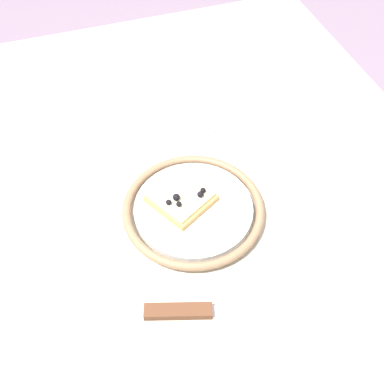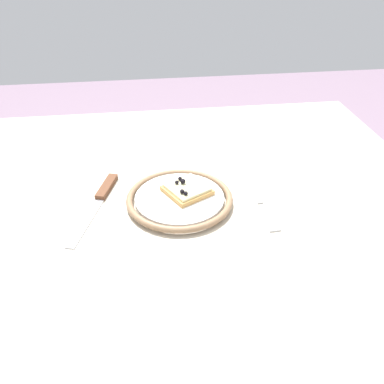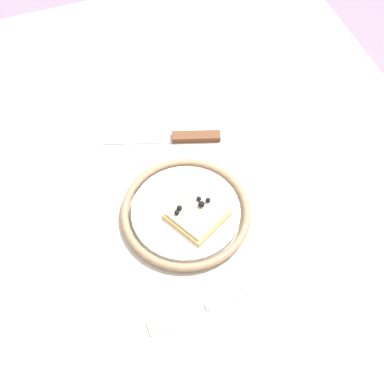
{
  "view_description": "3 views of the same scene",
  "coord_description": "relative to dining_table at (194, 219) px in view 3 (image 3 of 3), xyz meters",
  "views": [
    {
      "loc": [
        0.38,
        -0.12,
        1.33
      ],
      "look_at": [
        -0.04,
        0.03,
        0.79
      ],
      "focal_mm": 44.04,
      "sensor_mm": 36.0,
      "label": 1
    },
    {
      "loc": [
        0.04,
        0.7,
        1.24
      ],
      "look_at": [
        -0.06,
        0.01,
        0.76
      ],
      "focal_mm": 38.09,
      "sensor_mm": 36.0,
      "label": 2
    },
    {
      "loc": [
        -0.44,
        0.16,
        1.49
      ],
      "look_at": [
        -0.01,
        0.0,
        0.78
      ],
      "focal_mm": 47.7,
      "sensor_mm": 36.0,
      "label": 3
    }
  ],
  "objects": [
    {
      "name": "dining_table",
      "position": [
        0.0,
        0.0,
        0.0
      ],
      "size": [
        1.18,
        0.93,
        0.75
      ],
      "color": "#BCB29E",
      "rests_on": "ground_plane"
    },
    {
      "name": "plate",
      "position": [
        -0.03,
        0.02,
        0.08
      ],
      "size": [
        0.22,
        0.22,
        0.02
      ],
      "color": "white",
      "rests_on": "dining_table"
    },
    {
      "name": "knife",
      "position": [
        0.13,
        -0.02,
        0.08
      ],
      "size": [
        0.09,
        0.23,
        0.01
      ],
      "color": "silver",
      "rests_on": "dining_table"
    },
    {
      "name": "pizza_slice_near",
      "position": [
        -0.04,
        0.01,
        0.1
      ],
      "size": [
        0.11,
        0.11,
        0.03
      ],
      "color": "tan",
      "rests_on": "plate"
    },
    {
      "name": "fork",
      "position": [
        -0.19,
        0.04,
        0.07
      ],
      "size": [
        0.03,
        0.2,
        0.0
      ],
      "color": "silver",
      "rests_on": "dining_table"
    },
    {
      "name": "ground_plane",
      "position": [
        0.0,
        0.0,
        -0.68
      ],
      "size": [
        6.0,
        6.0,
        0.0
      ],
      "primitive_type": "plane",
      "color": "slate"
    }
  ]
}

